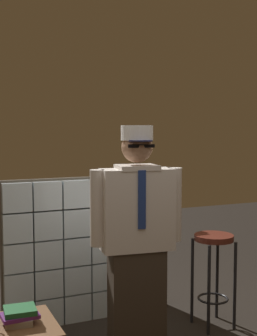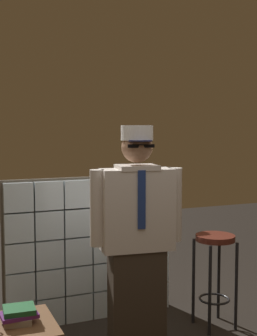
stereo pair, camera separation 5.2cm
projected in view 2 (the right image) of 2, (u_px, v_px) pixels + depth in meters
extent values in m
cube|color=silver|center=(21.00, 316.00, 3.97)|extent=(0.25, 0.08, 0.25)
cube|color=silver|center=(50.00, 312.00, 4.07)|extent=(0.25, 0.08, 0.25)
cube|color=silver|center=(78.00, 307.00, 4.17)|extent=(0.25, 0.08, 0.25)
cube|color=silver|center=(105.00, 303.00, 4.27)|extent=(0.25, 0.08, 0.25)
cube|color=silver|center=(131.00, 299.00, 4.37)|extent=(0.25, 0.08, 0.25)
cube|color=silver|center=(156.00, 295.00, 4.46)|extent=(0.25, 0.08, 0.25)
cube|color=silver|center=(20.00, 287.00, 3.94)|extent=(0.25, 0.08, 0.25)
cube|color=silver|center=(50.00, 283.00, 4.04)|extent=(0.25, 0.08, 0.25)
cube|color=silver|center=(78.00, 279.00, 4.14)|extent=(0.25, 0.08, 0.25)
cube|color=silver|center=(105.00, 276.00, 4.24)|extent=(0.25, 0.08, 0.25)
cube|color=silver|center=(131.00, 272.00, 4.34)|extent=(0.25, 0.08, 0.25)
cube|color=silver|center=(156.00, 269.00, 4.44)|extent=(0.25, 0.08, 0.25)
cube|color=silver|center=(19.00, 257.00, 3.92)|extent=(0.25, 0.08, 0.25)
cube|color=silver|center=(49.00, 254.00, 4.02)|extent=(0.25, 0.08, 0.25)
cube|color=silver|center=(78.00, 251.00, 4.12)|extent=(0.25, 0.08, 0.25)
cube|color=silver|center=(105.00, 248.00, 4.22)|extent=(0.25, 0.08, 0.25)
cube|color=silver|center=(131.00, 245.00, 4.32)|extent=(0.25, 0.08, 0.25)
cube|color=silver|center=(156.00, 243.00, 4.42)|extent=(0.25, 0.08, 0.25)
cube|color=silver|center=(19.00, 227.00, 3.90)|extent=(0.25, 0.08, 0.25)
cube|color=silver|center=(49.00, 225.00, 4.00)|extent=(0.25, 0.08, 0.25)
cube|color=silver|center=(78.00, 223.00, 4.10)|extent=(0.25, 0.08, 0.25)
cube|color=silver|center=(105.00, 220.00, 4.20)|extent=(0.25, 0.08, 0.25)
cube|color=silver|center=(131.00, 218.00, 4.30)|extent=(0.25, 0.08, 0.25)
cube|color=silver|center=(156.00, 216.00, 4.40)|extent=(0.25, 0.08, 0.25)
cube|color=silver|center=(18.00, 197.00, 3.88)|extent=(0.25, 0.08, 0.25)
cube|color=silver|center=(48.00, 195.00, 3.98)|extent=(0.25, 0.08, 0.25)
cube|color=silver|center=(77.00, 194.00, 4.08)|extent=(0.25, 0.08, 0.25)
cube|color=silver|center=(105.00, 192.00, 4.18)|extent=(0.25, 0.08, 0.25)
cube|color=silver|center=(131.00, 191.00, 4.28)|extent=(0.25, 0.08, 0.25)
cube|color=silver|center=(156.00, 189.00, 4.38)|extent=(0.25, 0.08, 0.25)
cube|color=#5B5447|center=(90.00, 248.00, 4.22)|extent=(1.58, 0.02, 1.32)
cube|color=#382D23|center=(137.00, 305.00, 3.44)|extent=(0.43, 0.26, 0.84)
cube|color=silver|center=(137.00, 209.00, 3.38)|extent=(0.55, 0.29, 0.60)
cube|color=navy|center=(142.00, 200.00, 3.25)|extent=(0.06, 0.02, 0.42)
cube|color=silver|center=(137.00, 167.00, 3.35)|extent=(0.32, 0.28, 0.04)
sphere|color=#A87A5B|center=(137.00, 147.00, 3.34)|extent=(0.23, 0.23, 0.23)
ellipsoid|color=black|center=(139.00, 153.00, 3.29)|extent=(0.16, 0.10, 0.10)
cube|color=black|center=(141.00, 146.00, 3.23)|extent=(0.19, 0.04, 0.02)
cylinder|color=#191E47|center=(140.00, 141.00, 3.25)|extent=(0.19, 0.19, 0.01)
cylinder|color=white|center=(137.00, 133.00, 3.33)|extent=(0.23, 0.23, 0.11)
cylinder|color=silver|center=(175.00, 204.00, 3.45)|extent=(0.12, 0.12, 0.55)
cylinder|color=silver|center=(97.00, 208.00, 3.30)|extent=(0.12, 0.12, 0.55)
cylinder|color=#592319|center=(215.00, 238.00, 3.99)|extent=(0.34, 0.34, 0.05)
torus|color=black|center=(214.00, 299.00, 4.04)|extent=(0.27, 0.27, 0.02)
cylinder|color=black|center=(210.00, 291.00, 3.85)|extent=(0.03, 0.03, 0.76)
cylinder|color=black|center=(236.00, 286.00, 3.96)|extent=(0.03, 0.03, 0.76)
cylinder|color=black|center=(193.00, 281.00, 4.10)|extent=(0.03, 0.03, 0.76)
cylinder|color=black|center=(219.00, 277.00, 4.20)|extent=(0.03, 0.03, 0.76)
cube|color=brown|center=(14.00, 328.00, 2.91)|extent=(0.52, 0.52, 0.04)
cube|color=gray|center=(18.00, 320.00, 2.93)|extent=(0.19, 0.18, 0.04)
cube|color=#591E66|center=(19.00, 315.00, 2.93)|extent=(0.24, 0.17, 0.02)
cube|color=#1E592D|center=(19.00, 310.00, 2.94)|extent=(0.21, 0.19, 0.03)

